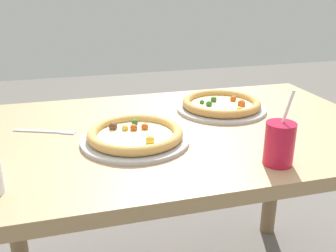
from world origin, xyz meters
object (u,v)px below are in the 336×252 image
at_px(pizza_near, 135,136).
at_px(pizza_far, 221,105).
at_px(drink_cup_colored, 279,143).
at_px(fork, 48,132).

height_order(pizza_near, pizza_far, same).
height_order(pizza_near, drink_cup_colored, drink_cup_colored).
distance_m(pizza_near, fork, 0.29).
xyz_separation_m(pizza_far, drink_cup_colored, (-0.03, -0.45, 0.04)).
height_order(pizza_far, drink_cup_colored, drink_cup_colored).
relative_size(drink_cup_colored, fork, 1.03).
bearing_deg(drink_cup_colored, pizza_far, 86.09).
relative_size(pizza_near, drink_cup_colored, 1.61).
distance_m(drink_cup_colored, fork, 0.70).
relative_size(pizza_near, fork, 1.66).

